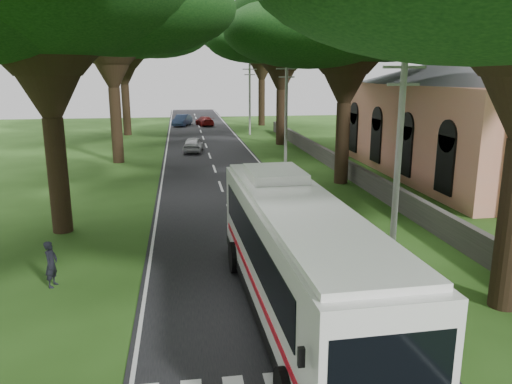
{
  "coord_description": "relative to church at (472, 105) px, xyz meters",
  "views": [
    {
      "loc": [
        -2.43,
        -11.2,
        7.29
      ],
      "look_at": [
        0.68,
        9.38,
        2.2
      ],
      "focal_mm": 35.0,
      "sensor_mm": 36.0,
      "label": 1
    }
  ],
  "objects": [
    {
      "name": "ground",
      "position": [
        -17.86,
        -21.55,
        -4.91
      ],
      "size": [
        140.0,
        140.0,
        0.0
      ],
      "primitive_type": "plane",
      "color": "#244714",
      "rests_on": "ground"
    },
    {
      "name": "road",
      "position": [
        -17.86,
        3.45,
        -4.9
      ],
      "size": [
        8.0,
        120.0,
        0.04
      ],
      "primitive_type": "cube",
      "color": "black",
      "rests_on": "ground"
    },
    {
      "name": "property_wall",
      "position": [
        -8.86,
        2.45,
        -4.31
      ],
      "size": [
        0.35,
        50.0,
        1.2
      ],
      "primitive_type": "cube",
      "color": "#383533",
      "rests_on": "ground"
    },
    {
      "name": "church",
      "position": [
        0.0,
        0.0,
        0.0
      ],
      "size": [
        14.0,
        24.0,
        11.6
      ],
      "color": "#E78B71",
      "rests_on": "ground"
    },
    {
      "name": "pole_near",
      "position": [
        -12.36,
        -15.55,
        -0.73
      ],
      "size": [
        1.6,
        0.24,
        8.0
      ],
      "color": "gray",
      "rests_on": "ground"
    },
    {
      "name": "pole_mid",
      "position": [
        -12.36,
        4.45,
        -0.73
      ],
      "size": [
        1.6,
        0.24,
        8.0
      ],
      "color": "gray",
      "rests_on": "ground"
    },
    {
      "name": "pole_far",
      "position": [
        -12.36,
        24.45,
        -0.73
      ],
      "size": [
        1.6,
        0.24,
        8.0
      ],
      "color": "gray",
      "rests_on": "ground"
    },
    {
      "name": "tree_l_midb",
      "position": [
        -25.36,
        8.45,
        7.13
      ],
      "size": [
        12.91,
        12.91,
        14.98
      ],
      "color": "black",
      "rests_on": "ground"
    },
    {
      "name": "tree_l_far",
      "position": [
        -26.36,
        26.45,
        6.71
      ],
      "size": [
        16.07,
        16.07,
        15.11
      ],
      "color": "black",
      "rests_on": "ground"
    },
    {
      "name": "tree_r_mida",
      "position": [
        -9.86,
        -1.55,
        5.62
      ],
      "size": [
        14.32,
        14.32,
        13.67
      ],
      "color": "black",
      "rests_on": "ground"
    },
    {
      "name": "tree_r_midb",
      "position": [
        -10.36,
        16.45,
        5.96
      ],
      "size": [
        13.3,
        13.3,
        13.84
      ],
      "color": "black",
      "rests_on": "ground"
    },
    {
      "name": "tree_r_far",
      "position": [
        -9.36,
        34.45,
        7.42
      ],
      "size": [
        14.67,
        14.67,
        15.57
      ],
      "color": "black",
      "rests_on": "ground"
    },
    {
      "name": "coach_bus",
      "position": [
        -17.07,
        -19.38,
        -2.92
      ],
      "size": [
        3.23,
        12.59,
        3.69
      ],
      "rotation": [
        0.0,
        0.0,
        0.03
      ],
      "color": "white",
      "rests_on": "ground"
    },
    {
      "name": "distant_car_a",
      "position": [
        -19.18,
        12.72,
        -4.19
      ],
      "size": [
        2.14,
        4.22,
        1.38
      ],
      "primitive_type": "imported",
      "rotation": [
        0.0,
        0.0,
        3.01
      ],
      "color": "#A7A8AC",
      "rests_on": "road"
    },
    {
      "name": "distant_car_b",
      "position": [
        -20.03,
        35.17,
        -4.13
      ],
      "size": [
        2.85,
        4.83,
        1.5
      ],
      "primitive_type": "imported",
      "rotation": [
        0.0,
        0.0,
        -0.29
      ],
      "color": "navy",
      "rests_on": "road"
    },
    {
      "name": "distant_car_c",
      "position": [
        -17.05,
        34.89,
        -4.25
      ],
      "size": [
        2.61,
        4.59,
        1.26
      ],
      "primitive_type": "imported",
      "rotation": [
        0.0,
        0.0,
        3.35
      ],
      "color": "maroon",
      "rests_on": "road"
    },
    {
      "name": "pedestrian",
      "position": [
        -24.86,
        -15.83,
        -4.09
      ],
      "size": [
        0.52,
        0.67,
        1.64
      ],
      "primitive_type": "imported",
      "rotation": [
        0.0,
        0.0,
        1.34
      ],
      "color": "black",
      "rests_on": "ground"
    }
  ]
}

